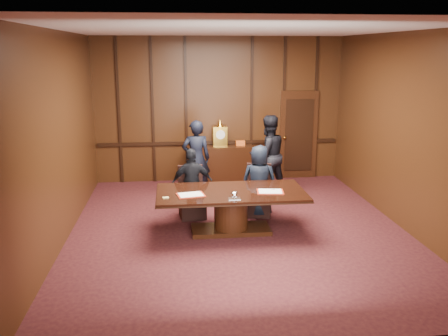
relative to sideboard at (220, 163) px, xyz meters
name	(u,v)px	position (x,y,z in m)	size (l,w,h in m)	color
room	(242,135)	(0.07, -3.12, 1.24)	(7.00, 7.04, 3.50)	black
sideboard	(220,163)	(0.00, 0.00, 0.00)	(1.60, 0.45, 1.54)	black
conference_table	(231,205)	(-0.14, -3.33, 0.02)	(2.62, 1.32, 0.76)	black
folder_left	(191,195)	(-0.86, -3.50, 0.28)	(0.51, 0.41, 0.02)	#A0220E
folder_right	(270,192)	(0.53, -3.46, 0.28)	(0.50, 0.39, 0.02)	#A0220E
inkstand	(234,196)	(-0.14, -3.78, 0.33)	(0.20, 0.14, 0.12)	white
notepad	(166,198)	(-1.28, -3.61, 0.28)	(0.10, 0.07, 0.01)	#D2BF67
chair_left	(192,202)	(-0.80, -2.46, -0.19)	(0.53, 0.53, 0.99)	black
chair_right	(258,200)	(0.51, -2.46, -0.19)	(0.56, 0.56, 0.99)	black
signatory_left	(192,184)	(-0.79, -2.53, 0.20)	(0.81, 0.34, 1.37)	black
signatory_right	(259,181)	(0.51, -2.53, 0.22)	(0.69, 0.45, 1.41)	black
witness_left	(196,159)	(-0.64, -1.11, 0.37)	(0.62, 0.41, 1.71)	black
witness_right	(268,155)	(0.96, -1.10, 0.41)	(0.87, 0.68, 1.79)	black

